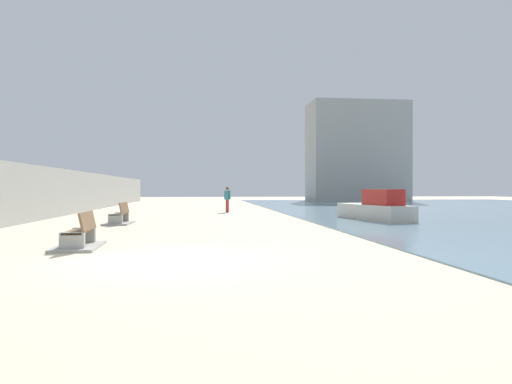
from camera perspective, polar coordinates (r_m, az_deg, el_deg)
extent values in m
plane|color=beige|center=(28.30, -8.47, -2.82)|extent=(120.00, 120.00, 0.00)
cube|color=#9E9E99|center=(29.47, -23.21, -0.05)|extent=(0.80, 64.00, 2.74)
cube|color=#9E9E99|center=(12.60, -21.84, -5.76)|extent=(0.61, 0.22, 0.50)
cube|color=#9E9E99|center=(13.96, -20.51, -5.16)|extent=(0.61, 0.22, 0.50)
cube|color=brown|center=(13.26, -21.14, -4.57)|extent=(0.56, 1.62, 0.06)
cube|color=brown|center=(13.19, -20.17, -3.38)|extent=(0.22, 1.60, 0.50)
cube|color=#9E9E99|center=(13.30, -21.14, -6.33)|extent=(1.17, 2.14, 0.08)
cube|color=#9E9E99|center=(20.92, -17.04, -3.30)|extent=(0.61, 0.22, 0.50)
cube|color=#9E9E99|center=(22.28, -16.27, -3.07)|extent=(0.61, 0.22, 0.50)
cube|color=brown|center=(21.59, -16.64, -2.64)|extent=(0.55, 1.62, 0.06)
cube|color=brown|center=(21.53, -16.04, -1.90)|extent=(0.21, 1.60, 0.50)
cube|color=#9E9E99|center=(21.61, -16.64, -3.73)|extent=(1.17, 2.13, 0.08)
cylinder|color=#B22D33|center=(30.66, -3.49, -1.76)|extent=(0.12, 0.12, 0.85)
cylinder|color=#B22D33|center=(30.75, -3.67, -1.76)|extent=(0.12, 0.12, 0.85)
cube|color=teal|center=(30.69, -3.58, -0.40)|extent=(0.36, 0.35, 0.60)
sphere|color=brown|center=(30.68, -3.58, 0.44)|extent=(0.23, 0.23, 0.23)
cylinder|color=teal|center=(30.54, -3.27, -0.35)|extent=(0.09, 0.09, 0.54)
cylinder|color=teal|center=(30.83, -3.89, -0.34)|extent=(0.09, 0.09, 0.54)
cube|color=beige|center=(23.81, 14.41, -2.42)|extent=(2.31, 5.41, 0.76)
cube|color=red|center=(23.11, 15.42, -0.62)|extent=(1.38, 2.44, 0.76)
cube|color=#9E9E99|center=(59.62, 12.38, 4.84)|extent=(12.00, 6.00, 12.39)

